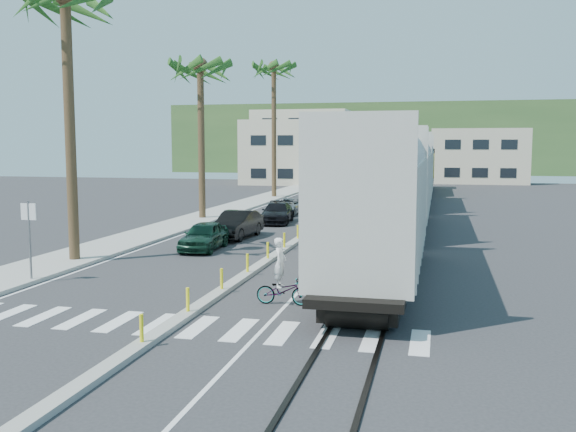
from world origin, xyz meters
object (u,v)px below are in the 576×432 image
Objects in this scene: street_sign at (29,229)px; cyclist at (282,283)px; car_lead at (204,236)px; car_second at (237,225)px.

street_sign reaches higher than cyclist.
car_second is (0.33, 4.06, 0.05)m from car_lead.
car_second is (3.87, 12.37, -1.24)m from street_sign.
car_lead is 1.91× the size of cyclist.
street_sign is at bearing -115.63° from car_lead.
car_second is at bearing 22.66° from cyclist.
cyclist is at bearing -62.57° from car_second.
car_lead is 11.17m from cyclist.
street_sign is at bearing 83.18° from cyclist.
car_lead is 4.07m from car_second.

